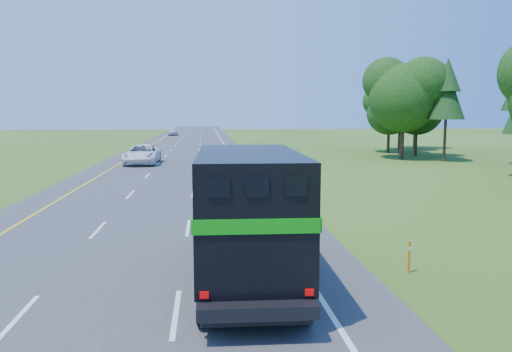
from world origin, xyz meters
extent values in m
cube|color=#38383A|center=(0.00, 50.00, 0.02)|extent=(15.00, 260.00, 0.04)
cube|color=yellow|center=(-5.50, 50.00, 0.04)|extent=(0.15, 260.00, 0.01)
cube|color=white|center=(5.50, 50.00, 0.04)|extent=(0.15, 260.00, 0.01)
cylinder|color=black|center=(2.73, 16.59, 0.62)|extent=(0.40, 1.16, 1.15)
cylinder|color=black|center=(4.93, 16.53, 0.62)|extent=(0.40, 1.16, 1.15)
cylinder|color=black|center=(2.58, 11.56, 0.62)|extent=(0.40, 1.16, 1.15)
cylinder|color=black|center=(4.78, 11.50, 0.62)|extent=(0.40, 1.16, 1.15)
cylinder|color=black|center=(2.54, 10.30, 0.62)|extent=(0.40, 1.16, 1.15)
cylinder|color=black|center=(4.74, 10.24, 0.62)|extent=(0.40, 1.16, 1.15)
cube|color=black|center=(3.73, 13.21, 0.74)|extent=(2.76, 8.46, 0.29)
cube|color=black|center=(3.82, 16.46, 1.89)|extent=(2.62, 1.96, 1.99)
cube|color=black|center=(3.85, 17.42, 2.41)|extent=(2.31, 0.13, 0.63)
cube|color=black|center=(3.71, 12.47, 2.33)|extent=(2.80, 6.16, 2.89)
cube|color=#07900D|center=(3.62, 9.41, 2.48)|extent=(2.62, 0.12, 0.31)
cube|color=#07900D|center=(2.38, 12.51, 2.48)|extent=(0.22, 6.08, 0.31)
cube|color=#07900D|center=(5.04, 12.43, 2.48)|extent=(0.22, 6.08, 0.31)
cube|color=black|center=(2.83, 9.43, 3.30)|extent=(0.47, 0.06, 0.42)
cube|color=black|center=(3.62, 9.41, 3.30)|extent=(0.47, 0.06, 0.42)
cube|color=black|center=(4.40, 9.39, 3.30)|extent=(0.47, 0.06, 0.42)
cube|color=black|center=(3.62, 9.54, 0.35)|extent=(2.42, 0.20, 0.10)
cube|color=#B20505|center=(2.52, 9.44, 1.05)|extent=(0.19, 0.05, 0.15)
cube|color=#B20505|center=(4.72, 9.38, 1.05)|extent=(0.19, 0.05, 0.15)
imported|color=white|center=(-3.31, 47.02, 0.95)|extent=(3.10, 6.60, 1.83)
imported|color=silver|center=(-4.16, 107.69, 0.82)|extent=(1.95, 4.64, 1.57)
cube|color=orange|center=(8.66, 13.49, 0.49)|extent=(0.07, 0.04, 0.97)
cube|color=white|center=(8.66, 13.49, 0.75)|extent=(0.08, 0.04, 0.11)
camera|label=1|loc=(2.57, -0.54, 4.78)|focal=35.00mm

